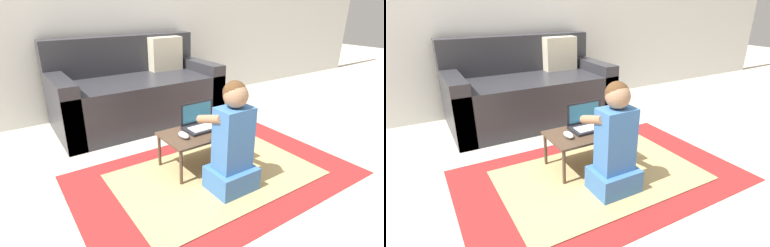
# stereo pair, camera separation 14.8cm
# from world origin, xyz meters

# --- Properties ---
(ground_plane) EXTENTS (16.00, 16.00, 0.00)m
(ground_plane) POSITION_xyz_m (0.00, 0.00, 0.00)
(ground_plane) COLOR beige
(area_rug) EXTENTS (1.99, 1.26, 0.01)m
(area_rug) POSITION_xyz_m (0.11, -0.21, 0.00)
(area_rug) COLOR maroon
(area_rug) RESTS_ON ground_plane
(couch) EXTENTS (1.63, 0.85, 0.86)m
(couch) POSITION_xyz_m (0.09, 1.14, 0.31)
(couch) COLOR #2D2D33
(couch) RESTS_ON ground_plane
(laptop_desk) EXTENTS (0.61, 0.36, 0.28)m
(laptop_desk) POSITION_xyz_m (0.11, -0.02, 0.25)
(laptop_desk) COLOR #4C3828
(laptop_desk) RESTS_ON ground_plane
(laptop) EXTENTS (0.30, 0.18, 0.20)m
(laptop) POSITION_xyz_m (0.15, 0.03, 0.32)
(laptop) COLOR #232328
(laptop) RESTS_ON laptop_desk
(computer_mouse) EXTENTS (0.06, 0.11, 0.04)m
(computer_mouse) POSITION_xyz_m (-0.06, -0.04, 0.30)
(computer_mouse) COLOR silver
(computer_mouse) RESTS_ON laptop_desk
(person_seated) EXTENTS (0.30, 0.35, 0.75)m
(person_seated) POSITION_xyz_m (0.08, -0.40, 0.34)
(person_seated) COLOR #3D70B2
(person_seated) RESTS_ON ground_plane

